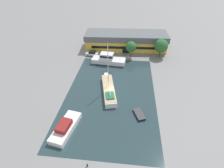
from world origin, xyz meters
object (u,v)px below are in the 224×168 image
Objects in this scene: quay_tree_by_water at (161,46)px; parked_car at (92,53)px; quay_tree_near_building at (131,47)px; small_dinghy at (139,114)px; sailboat_moored at (109,89)px; motor_cruiser at (108,60)px; cabin_boat at (65,127)px; warehouse_building at (126,40)px.

quay_tree_by_water reaches higher than parked_car.
small_dinghy is at bearing -84.85° from quay_tree_near_building.
parked_car is (-22.71, -1.40, -3.09)m from quay_tree_by_water.
parked_car is at bearing 179.88° from quay_tree_near_building.
sailboat_moored is 1.21× the size of motor_cruiser.
quay_tree_near_building reaches higher than parked_car.
parked_car is at bearing 102.84° from cabin_boat.
motor_cruiser is at bearing 90.48° from cabin_boat.
sailboat_moored is at bearing -125.41° from quay_tree_by_water.
small_dinghy is (7.39, -7.23, -0.52)m from sailboat_moored.
warehouse_building is 8.01m from quay_tree_near_building.
quay_tree_by_water is at bearing -31.27° from warehouse_building.
warehouse_building is 4.80× the size of quay_tree_by_water.
warehouse_building reaches higher than cabin_boat.
parked_car is at bearing -148.11° from warehouse_building.
small_dinghy is (2.39, -26.50, -3.51)m from quay_tree_near_building.
cabin_boat is at bearing -110.23° from quay_tree_near_building.
parked_car reaches higher than small_dinghy.
small_dinghy is at bearing -146.89° from parked_car.
quay_tree_by_water is 17.93m from motor_cruiser.
motor_cruiser is at bearing 92.05° from small_dinghy.
cabin_boat is (-11.78, -31.95, -2.99)m from quay_tree_near_building.
quay_tree_by_water is 29.11m from small_dinghy.
quay_tree_by_water is at bearing 42.22° from sailboat_moored.
cabin_boat is (1.21, -31.98, -0.05)m from parked_car.
motor_cruiser is (-4.98, -12.48, -1.62)m from warehouse_building.
quay_tree_by_water is at bearing 8.38° from quay_tree_near_building.
quay_tree_near_building is at bearing -49.75° from motor_cruiser.
quay_tree_near_building is 1.44× the size of small_dinghy.
quay_tree_by_water is 25.59m from sailboat_moored.
quay_tree_by_water reaches higher than motor_cruiser.
warehouse_building is 13.54m from motor_cruiser.
sailboat_moored is at bearing -167.00° from motor_cruiser.
motor_cruiser is 27.62m from cabin_boat.
small_dinghy is at bearing -56.75° from sailboat_moored.
quay_tree_near_building is 20.13m from sailboat_moored.
warehouse_building is at bearing 71.10° from sailboat_moored.
small_dinghy is (9.28, -21.73, -0.95)m from motor_cruiser.
cabin_boat reaches higher than small_dinghy.
quay_tree_by_water is 0.57× the size of motor_cruiser.
small_dinghy is (-7.33, -27.93, -3.65)m from quay_tree_by_water.
motor_cruiser is at bearing -114.63° from warehouse_building.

